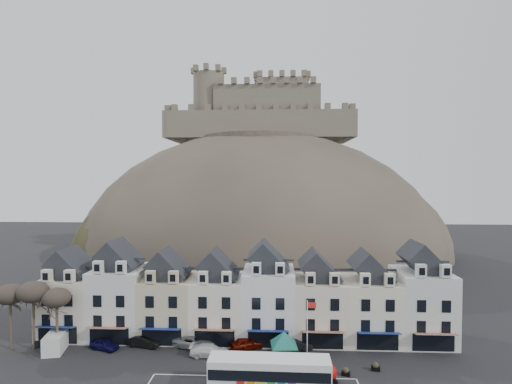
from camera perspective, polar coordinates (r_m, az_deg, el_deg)
townhouse_terrace at (r=56.04m, az=-1.62°, el=-14.87°), size 54.40×9.35×11.80m
castle_hill at (r=108.62m, az=1.15°, el=-9.34°), size 100.00×76.00×68.00m
castle at (r=114.97m, az=0.88°, el=11.39°), size 50.20×22.20×22.00m
tree_left_far at (r=60.22m, az=-31.71°, el=-12.40°), size 3.61×3.61×8.24m
tree_left_mid at (r=58.53m, az=-29.23°, el=-12.42°), size 3.78×3.78×8.64m
tree_left_near at (r=57.21m, az=-26.60°, el=-13.42°), size 3.43×3.43×7.84m
bus at (r=44.28m, az=1.92°, el=-24.36°), size 12.33×3.04×3.47m
bus_shelter at (r=49.27m, az=4.01°, el=-20.21°), size 5.97×5.97×3.80m
red_buoy at (r=46.68m, az=10.46°, el=-24.18°), size 1.59×1.59×1.97m
flagpole at (r=49.20m, az=7.43°, el=-18.65°), size 1.07×0.15×7.41m
white_van at (r=59.04m, az=-26.56°, el=-18.47°), size 3.17×5.27×2.25m
planter_west at (r=48.74m, az=12.71°, el=-23.75°), size 1.01×0.71×0.91m
planter_east at (r=50.53m, az=16.71°, el=-22.79°), size 1.03×0.67×0.96m
car_navy at (r=56.94m, az=-20.84°, el=-19.67°), size 4.17×2.75×1.32m
car_black at (r=56.27m, az=-15.71°, el=-19.82°), size 4.55×2.33×1.43m
car_silver at (r=54.68m, az=-8.86°, el=-20.39°), size 5.87×4.11×1.51m
car_white at (r=52.15m, az=-6.58°, el=-21.60°), size 4.93×2.17×1.41m
car_maroon at (r=53.82m, az=-1.22°, el=-20.76°), size 4.72×3.37×1.49m
car_charcoal at (r=53.76m, az=5.45°, el=-20.80°), size 4.64×2.18×1.47m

